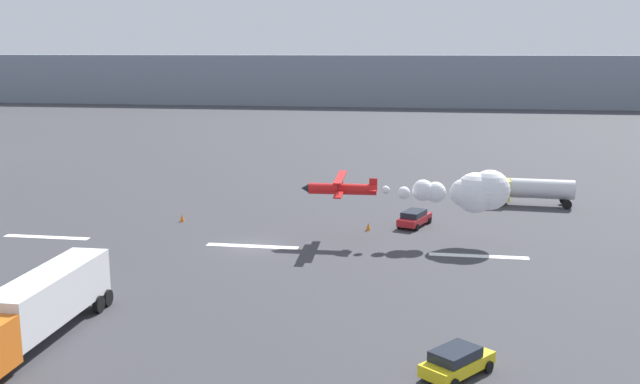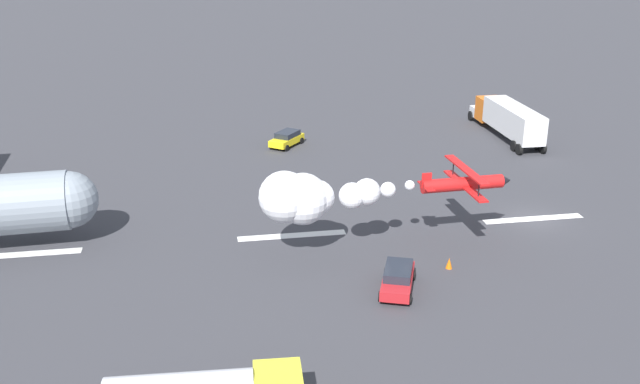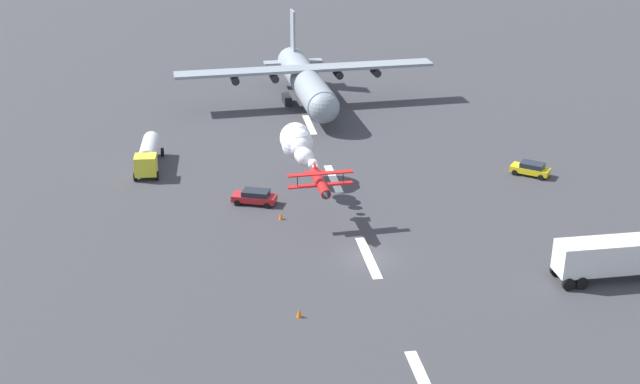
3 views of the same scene
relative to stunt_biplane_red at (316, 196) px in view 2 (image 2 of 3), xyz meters
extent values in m
plane|color=#38383D|center=(-17.82, -3.99, -4.56)|extent=(440.00, 440.00, 0.00)
cube|color=white|center=(-17.82, -3.99, -4.56)|extent=(8.00, 0.90, 0.01)
cube|color=white|center=(1.13, -3.99, -4.56)|extent=(8.00, 0.90, 0.01)
cube|color=white|center=(20.07, -3.99, -4.56)|extent=(8.00, 0.90, 0.01)
sphere|color=gray|center=(16.74, -5.38, -1.23)|extent=(4.05, 4.05, 4.05)
cylinder|color=red|center=(-10.49, -0.66, 0.00)|extent=(5.95, 1.22, 0.96)
cube|color=red|center=(-10.69, -0.66, -0.15)|extent=(0.96, 6.42, 0.12)
cube|color=red|center=(-10.69, -0.66, 1.04)|extent=(0.96, 6.42, 0.12)
cylinder|color=black|center=(-10.59, -2.90, 0.44)|extent=(0.08, 0.08, 1.19)
cylinder|color=black|center=(-10.79, 1.57, 0.44)|extent=(0.08, 0.08, 1.19)
cube|color=red|center=(-7.83, -0.54, 0.45)|extent=(0.70, 0.13, 1.10)
cube|color=red|center=(-7.83, -0.54, 0.05)|extent=(0.69, 2.02, 0.08)
cone|color=black|center=(-13.79, -0.80, 0.00)|extent=(0.74, 0.85, 0.82)
sphere|color=white|center=(-6.72, -0.79, 0.07)|extent=(0.70, 0.70, 0.70)
sphere|color=white|center=(-5.17, -0.77, -0.15)|extent=(1.08, 1.08, 1.08)
sphere|color=white|center=(-3.55, -0.19, 0.01)|extent=(1.86, 1.86, 1.86)
sphere|color=white|center=(-2.49, -0.06, -0.15)|extent=(1.80, 1.80, 1.80)
sphere|color=white|center=(-0.11, -0.08, -0.10)|extent=(2.35, 2.35, 2.35)
sphere|color=white|center=(0.88, 0.06, -0.11)|extent=(3.49, 3.49, 3.49)
sphere|color=white|center=(2.10, 0.14, 0.15)|extent=(3.46, 3.46, 3.46)
cube|color=silver|center=(-24.84, -32.45, -3.46)|extent=(2.50, 1.60, 1.10)
cube|color=orange|center=(-24.84, -30.45, -2.71)|extent=(2.50, 2.40, 2.60)
cube|color=silver|center=(-24.85, -24.06, -2.26)|extent=(2.51, 10.38, 2.80)
cylinder|color=black|center=(-23.59, -32.65, -4.01)|extent=(0.35, 1.10, 1.10)
cylinder|color=black|center=(-23.60, -20.67, -4.01)|extent=(0.35, 1.10, 1.10)
cylinder|color=black|center=(-23.61, -19.47, -4.01)|extent=(0.35, 1.10, 1.10)
cylinder|color=black|center=(-26.09, -32.65, -4.01)|extent=(0.35, 1.10, 1.10)
cylinder|color=black|center=(-26.10, -20.67, -4.01)|extent=(0.35, 1.10, 1.10)
cylinder|color=black|center=(-26.11, -19.47, -4.01)|extent=(0.35, 1.10, 1.10)
cube|color=yellow|center=(-1.27, -26.20, -3.92)|extent=(4.04, 4.45, 0.65)
cube|color=#1E232D|center=(-1.40, -26.35, -3.32)|extent=(2.88, 3.03, 0.55)
cylinder|color=black|center=(-1.06, -24.47, -4.24)|extent=(0.57, 0.64, 0.64)
cylinder|color=black|center=(-2.90, -26.81, -4.24)|extent=(0.57, 0.64, 0.64)
cylinder|color=black|center=(0.35, -25.58, -4.24)|extent=(0.57, 0.64, 0.64)
cylinder|color=black|center=(-1.48, -27.92, -4.24)|extent=(0.57, 0.64, 0.64)
cube|color=#B21E23|center=(-4.32, 5.34, -3.92)|extent=(3.29, 4.90, 0.65)
cube|color=#1E232D|center=(-4.39, 5.15, -3.32)|extent=(2.51, 3.14, 0.55)
cylinder|color=black|center=(-4.61, 7.15, -4.24)|extent=(0.43, 0.68, 0.64)
cylinder|color=black|center=(-5.73, 4.16, -4.24)|extent=(0.43, 0.68, 0.64)
cylinder|color=black|center=(-2.92, 6.51, -4.24)|extent=(0.43, 0.68, 0.64)
cylinder|color=black|center=(-4.04, 3.53, -4.24)|extent=(0.43, 0.68, 0.64)
cone|color=orange|center=(-8.52, 3.00, -4.19)|extent=(0.44, 0.44, 0.75)
camera|label=1|loc=(-2.91, -60.89, 11.95)|focal=39.88mm
camera|label=2|loc=(7.15, 43.76, 17.21)|focal=40.15mm
camera|label=3|loc=(-81.77, 10.45, 30.51)|focal=45.57mm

